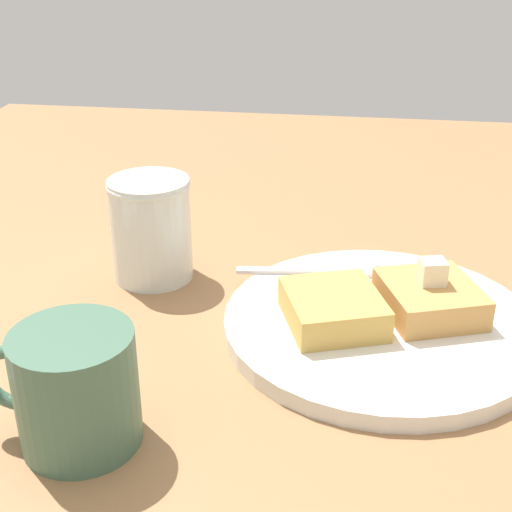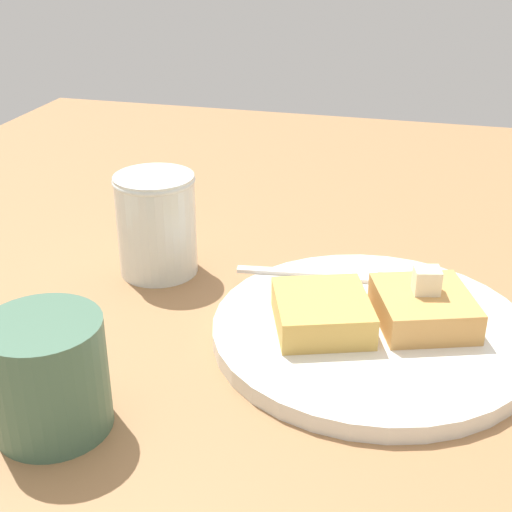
{
  "view_description": "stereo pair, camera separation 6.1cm",
  "coord_description": "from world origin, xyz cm",
  "px_view_note": "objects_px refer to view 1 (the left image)",
  "views": [
    {
      "loc": [
        -0.27,
        56.52,
        33.42
      ],
      "look_at": [
        7.81,
        2.11,
        6.68
      ],
      "focal_mm": 50.0,
      "sensor_mm": 36.0,
      "label": 1
    },
    {
      "loc": [
        -6.25,
        55.29,
        33.42
      ],
      "look_at": [
        7.81,
        2.11,
        6.68
      ],
      "focal_mm": 50.0,
      "sensor_mm": 36.0,
      "label": 2
    }
  ],
  "objects_px": {
    "plate": "(377,323)",
    "fork": "(332,271)",
    "coffee_mug": "(70,388)",
    "syrup_jar": "(149,232)"
  },
  "relations": [
    {
      "from": "plate",
      "to": "syrup_jar",
      "type": "xyz_separation_m",
      "value": [
        0.21,
        -0.07,
        0.04
      ]
    },
    {
      "from": "fork",
      "to": "coffee_mug",
      "type": "distance_m",
      "value": 0.28
    },
    {
      "from": "plate",
      "to": "coffee_mug",
      "type": "xyz_separation_m",
      "value": [
        0.2,
        0.16,
        0.03
      ]
    },
    {
      "from": "fork",
      "to": "coffee_mug",
      "type": "bearing_deg",
      "value": 56.77
    },
    {
      "from": "plate",
      "to": "fork",
      "type": "xyz_separation_m",
      "value": [
        0.04,
        -0.07,
        0.01
      ]
    },
    {
      "from": "plate",
      "to": "fork",
      "type": "relative_size",
      "value": 1.59
    },
    {
      "from": "plate",
      "to": "fork",
      "type": "distance_m",
      "value": 0.08
    },
    {
      "from": "syrup_jar",
      "to": "coffee_mug",
      "type": "height_order",
      "value": "syrup_jar"
    },
    {
      "from": "syrup_jar",
      "to": "plate",
      "type": "bearing_deg",
      "value": 161.53
    },
    {
      "from": "coffee_mug",
      "to": "fork",
      "type": "bearing_deg",
      "value": -123.23
    }
  ]
}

